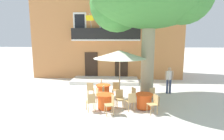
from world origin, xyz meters
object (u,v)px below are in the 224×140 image
(cafe_chair_front_1, at_px, (131,100))
(pedestrian_near_entrance, at_px, (169,79))
(cafe_chair_middle_0, at_px, (99,95))
(cafe_umbrella, at_px, (120,55))
(cafe_chair_middle_1, at_px, (91,101))
(cafe_table_near_tree, at_px, (103,91))
(cafe_table_front, at_px, (144,101))
(cafe_chair_near_tree_1, at_px, (103,86))
(cafe_chair_near_tree_3, at_px, (102,92))
(cafe_chair_near_tree_2, at_px, (91,89))
(cafe_chair_near_tree_0, at_px, (116,89))
(cafe_chair_front_0, at_px, (135,94))
(cafe_table_middle, at_px, (105,101))
(cafe_chair_middle_3, at_px, (120,97))
(cafe_chair_front_2, at_px, (154,103))
(cafe_chair_middle_2, at_px, (111,103))
(cafe_chair_front_3, at_px, (154,95))

(cafe_chair_front_1, bearing_deg, pedestrian_near_entrance, 51.61)
(cafe_chair_middle_0, distance_m, cafe_umbrella, 2.47)
(pedestrian_near_entrance, bearing_deg, cafe_chair_middle_1, -142.69)
(cafe_table_near_tree, relative_size, cafe_table_front, 1.00)
(cafe_chair_near_tree_1, distance_m, cafe_chair_front_1, 3.27)
(cafe_chair_near_tree_3, relative_size, cafe_umbrella, 0.31)
(cafe_chair_near_tree_2, relative_size, cafe_chair_middle_0, 1.00)
(cafe_chair_near_tree_0, distance_m, cafe_chair_front_0, 1.54)
(cafe_table_near_tree, height_order, cafe_table_front, same)
(cafe_chair_near_tree_0, relative_size, cafe_table_middle, 1.05)
(cafe_chair_middle_1, bearing_deg, cafe_table_middle, 30.67)
(cafe_table_near_tree, relative_size, cafe_chair_near_tree_1, 0.95)
(cafe_chair_middle_3, relative_size, cafe_table_front, 1.05)
(cafe_table_middle, bearing_deg, cafe_chair_front_0, 28.19)
(cafe_table_front, relative_size, cafe_chair_front_2, 0.95)
(cafe_chair_middle_1, height_order, cafe_umbrella, cafe_umbrella)
(cafe_table_front, bearing_deg, pedestrian_near_entrance, 56.74)
(cafe_table_front, xyz_separation_m, cafe_umbrella, (-1.27, 1.23, 2.22))
(cafe_table_near_tree, bearing_deg, cafe_chair_near_tree_2, -174.20)
(cafe_chair_front_2, bearing_deg, cafe_chair_near_tree_1, 131.47)
(cafe_chair_near_tree_3, bearing_deg, cafe_chair_near_tree_1, 93.66)
(cafe_table_near_tree, height_order, cafe_chair_middle_2, cafe_chair_middle_2)
(cafe_chair_middle_3, distance_m, cafe_umbrella, 2.39)
(cafe_table_middle, relative_size, cafe_chair_front_0, 0.95)
(cafe_chair_front_2, xyz_separation_m, pedestrian_near_entrance, (1.46, 3.45, 0.43))
(cafe_table_near_tree, distance_m, cafe_chair_front_2, 3.53)
(cafe_chair_front_0, xyz_separation_m, cafe_chair_front_2, (0.79, -1.29, 0.00))
(cafe_table_near_tree, bearing_deg, cafe_chair_front_3, -22.72)
(cafe_chair_near_tree_1, relative_size, cafe_table_middle, 1.05)
(cafe_chair_near_tree_1, height_order, cafe_table_middle, cafe_chair_near_tree_1)
(cafe_chair_near_tree_2, xyz_separation_m, cafe_chair_middle_0, (0.67, -1.17, 0.00))
(cafe_table_near_tree, relative_size, cafe_umbrella, 0.30)
(cafe_chair_middle_3, bearing_deg, cafe_chair_near_tree_2, 138.57)
(cafe_chair_near_tree_3, xyz_separation_m, cafe_chair_front_2, (2.64, -1.59, 0.00))
(cafe_table_near_tree, height_order, cafe_chair_middle_0, cafe_chair_middle_0)
(cafe_chair_middle_0, relative_size, cafe_table_front, 1.05)
(cafe_umbrella, xyz_separation_m, pedestrian_near_entrance, (3.11, 1.57, -1.65))
(cafe_table_front, bearing_deg, cafe_table_near_tree, 143.09)
(cafe_table_near_tree, xyz_separation_m, cafe_chair_near_tree_1, (-0.10, 0.75, 0.14))
(cafe_chair_front_0, height_order, cafe_chair_front_3, same)
(cafe_chair_near_tree_3, distance_m, cafe_chair_front_0, 1.88)
(cafe_chair_middle_3, bearing_deg, cafe_chair_front_0, 35.14)
(cafe_chair_near_tree_0, bearing_deg, cafe_chair_middle_3, -80.72)
(cafe_chair_near_tree_3, distance_m, cafe_chair_middle_2, 1.92)
(cafe_chair_near_tree_0, relative_size, cafe_chair_middle_3, 1.00)
(cafe_table_front, bearing_deg, cafe_table_middle, -174.41)
(cafe_chair_middle_0, relative_size, cafe_chair_middle_1, 1.00)
(cafe_chair_near_tree_3, relative_size, cafe_table_front, 1.05)
(cafe_table_middle, bearing_deg, cafe_chair_middle_2, -64.27)
(cafe_umbrella, bearing_deg, cafe_chair_near_tree_0, 115.88)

